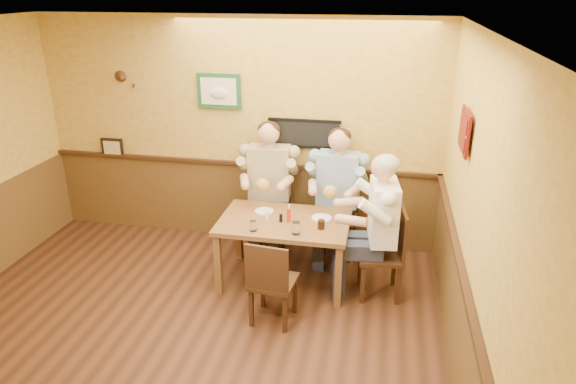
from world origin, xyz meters
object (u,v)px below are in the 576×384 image
at_px(chair_right_end, 380,253).
at_px(diner_blue_polo, 338,200).
at_px(hot_sauce_bottle, 289,214).
at_px(chair_back_left, 270,209).
at_px(cola_tumbler, 321,224).
at_px(pepper_shaker, 281,218).
at_px(chair_back_right, 337,216).
at_px(diner_tan_shirt, 270,193).
at_px(chair_near_side, 273,280).
at_px(diner_white_elder, 382,235).
at_px(dining_table, 284,228).
at_px(water_glass_mid, 296,228).
at_px(salt_shaker, 267,216).
at_px(water_glass_left, 253,226).

distance_m(chair_right_end, diner_blue_polo, 1.01).
bearing_deg(hot_sauce_bottle, chair_back_left, 116.24).
relative_size(cola_tumbler, pepper_shaker, 1.09).
bearing_deg(diner_blue_polo, chair_back_right, 0.00).
relative_size(chair_right_end, diner_tan_shirt, 0.68).
relative_size(chair_back_left, hot_sauce_bottle, 5.86).
xyz_separation_m(chair_near_side, hot_sauce_bottle, (0.02, 0.70, 0.38)).
distance_m(chair_near_side, diner_white_elder, 1.23).
relative_size(dining_table, chair_near_side, 1.54).
bearing_deg(hot_sauce_bottle, chair_near_side, -91.44).
height_order(diner_white_elder, water_glass_mid, diner_white_elder).
distance_m(chair_back_left, diner_white_elder, 1.63).
distance_m(chair_near_side, cola_tumbler, 0.79).
relative_size(diner_blue_polo, salt_shaker, 14.56).
relative_size(dining_table, hot_sauce_bottle, 8.02).
bearing_deg(salt_shaker, cola_tumbler, -9.30).
distance_m(dining_table, cola_tumbler, 0.46).
relative_size(diner_white_elder, pepper_shaker, 16.00).
bearing_deg(dining_table, chair_back_right, 56.12).
bearing_deg(salt_shaker, water_glass_mid, -36.30).
xyz_separation_m(chair_right_end, salt_shaker, (-1.23, 0.04, 0.30)).
xyz_separation_m(water_glass_left, salt_shaker, (0.08, 0.28, -0.01)).
xyz_separation_m(diner_tan_shirt, cola_tumbler, (0.75, -0.89, 0.07)).
relative_size(chair_near_side, salt_shaker, 9.24).
relative_size(dining_table, salt_shaker, 14.20).
xyz_separation_m(chair_back_right, chair_near_side, (-0.46, -1.48, -0.05)).
distance_m(diner_blue_polo, salt_shaker, 1.04).
bearing_deg(chair_right_end, diner_white_elder, 0.00).
bearing_deg(diner_tan_shirt, chair_back_left, 176.12).
height_order(dining_table, hot_sauce_bottle, hot_sauce_bottle).
distance_m(chair_back_left, salt_shaker, 0.86).
xyz_separation_m(chair_back_right, salt_shaker, (-0.68, -0.78, 0.30)).
height_order(diner_tan_shirt, water_glass_left, diner_tan_shirt).
relative_size(chair_back_left, chair_near_side, 1.12).
distance_m(chair_back_left, water_glass_mid, 1.22).
xyz_separation_m(diner_blue_polo, diner_white_elder, (0.54, -0.82, -0.01)).
bearing_deg(diner_tan_shirt, chair_near_side, -79.81).
bearing_deg(chair_back_right, chair_right_end, -51.40).
height_order(chair_back_right, water_glass_mid, chair_back_right).
height_order(dining_table, chair_near_side, chair_near_side).
xyz_separation_m(chair_right_end, chair_near_side, (-1.00, -0.66, -0.04)).
bearing_deg(diner_white_elder, diner_blue_polo, -153.69).
distance_m(diner_blue_polo, pepper_shaker, 0.96).
bearing_deg(pepper_shaker, chair_back_right, 56.46).
distance_m(water_glass_mid, cola_tumbler, 0.29).
bearing_deg(diner_white_elder, salt_shaker, -99.21).
relative_size(dining_table, diner_white_elder, 0.99).
bearing_deg(cola_tumbler, water_glass_left, -164.76).
xyz_separation_m(chair_back_right, hot_sauce_bottle, (-0.44, -0.78, 0.33)).
bearing_deg(diner_blue_polo, chair_near_side, -102.29).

